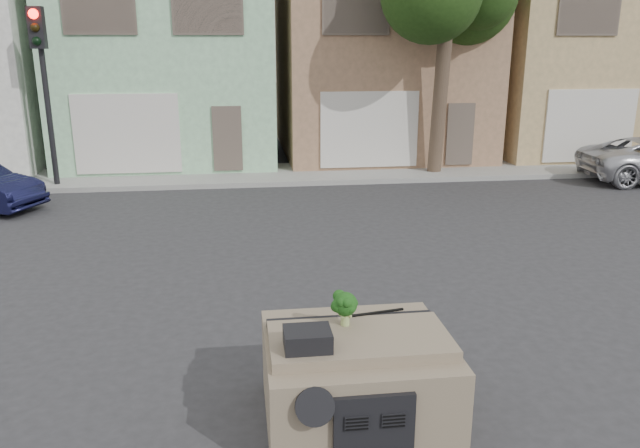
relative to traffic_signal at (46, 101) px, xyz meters
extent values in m
plane|color=#303033|center=(6.50, -9.50, -2.55)|extent=(120.00, 120.00, 0.00)
cube|color=gray|center=(6.50, 1.00, -2.47)|extent=(40.00, 3.00, 0.15)
cube|color=#9BD2A3|center=(3.00, 5.00, 1.23)|extent=(7.20, 8.20, 7.55)
cube|color=#997254|center=(10.50, 5.00, 1.23)|extent=(7.20, 8.20, 7.55)
cube|color=tan|center=(18.00, 5.00, 1.23)|extent=(7.20, 8.20, 7.55)
cube|color=black|center=(0.00, 0.00, 0.00)|extent=(0.40, 0.40, 5.10)
cube|color=#1D3810|center=(11.50, 0.30, 1.70)|extent=(4.40, 4.00, 8.50)
cube|color=#7B6C56|center=(6.50, -12.50, -1.99)|extent=(2.00, 1.80, 1.12)
cube|color=black|center=(5.92, -12.85, -1.33)|extent=(0.48, 0.38, 0.20)
cube|color=black|center=(6.78, -12.12, -1.42)|extent=(0.69, 0.15, 0.02)
cube|color=#143B10|center=(6.39, -12.37, -1.23)|extent=(0.40, 0.40, 0.39)
camera|label=1|loc=(5.30, -18.55, 1.55)|focal=35.00mm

